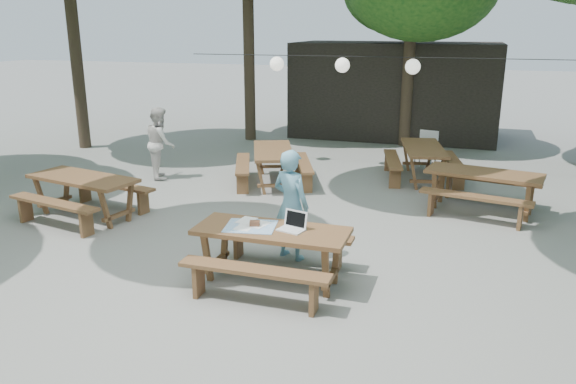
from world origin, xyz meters
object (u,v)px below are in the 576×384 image
at_px(picnic_table_nw, 85,196).
at_px(second_person, 161,143).
at_px(woman, 291,205).
at_px(main_picnic_table, 272,255).
at_px(plastic_chair, 425,158).

height_order(picnic_table_nw, second_person, second_person).
distance_m(picnic_table_nw, second_person, 2.89).
distance_m(woman, second_person, 5.37).
xyz_separation_m(main_picnic_table, picnic_table_nw, (-4.01, 1.47, 0.00)).
height_order(woman, second_person, woman).
bearing_deg(picnic_table_nw, plastic_chair, 56.34).
bearing_deg(second_person, plastic_chair, -97.58).
height_order(main_picnic_table, plastic_chair, plastic_chair).
xyz_separation_m(picnic_table_nw, woman, (4.00, -0.60, 0.42)).
bearing_deg(woman, main_picnic_table, 110.85).
distance_m(picnic_table_nw, plastic_chair, 7.69).
bearing_deg(woman, picnic_table_nw, 11.71).
bearing_deg(main_picnic_table, woman, 90.62).
bearing_deg(plastic_chair, main_picnic_table, -89.87).
distance_m(main_picnic_table, woman, 0.97).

